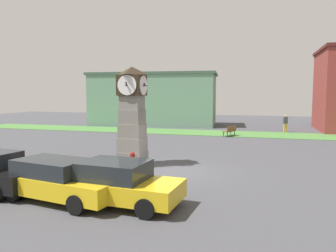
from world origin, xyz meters
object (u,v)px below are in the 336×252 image
at_px(clock_tower, 132,117).
at_px(bench, 230,130).
at_px(bollard_near_tower, 133,163).
at_px(bollard_mid_row, 104,168).
at_px(car_near_tower, 58,180).
at_px(pedestrian_crossing_lot, 285,122).
at_px(car_by_building, 120,183).

distance_m(clock_tower, bench, 14.21).
distance_m(bollard_near_tower, bollard_mid_row, 1.55).
height_order(car_near_tower, pedestrian_crossing_lot, pedestrian_crossing_lot).
height_order(bollard_mid_row, car_near_tower, car_near_tower).
xyz_separation_m(clock_tower, bollard_mid_row, (0.01, -3.21, -2.04)).
xyz_separation_m(clock_tower, car_by_building, (2.03, -5.92, -1.82)).
bearing_deg(clock_tower, bollard_mid_row, -89.79).
bearing_deg(bench, pedestrian_crossing_lot, 44.39).
bearing_deg(clock_tower, car_by_building, -71.05).
xyz_separation_m(car_by_building, bench, (1.63, 19.49, -0.23)).
bearing_deg(car_by_building, bollard_mid_row, 126.73).
bearing_deg(bench, car_near_tower, -101.27).
distance_m(car_near_tower, bench, 20.08).
distance_m(car_near_tower, car_by_building, 2.30).
height_order(clock_tower, bollard_near_tower, clock_tower).
height_order(clock_tower, bench, clock_tower).
height_order(clock_tower, pedestrian_crossing_lot, clock_tower).
relative_size(bollard_near_tower, car_near_tower, 0.22).
relative_size(clock_tower, bollard_near_tower, 4.81).
relative_size(bollard_near_tower, bollard_mid_row, 1.00).
bearing_deg(pedestrian_crossing_lot, car_by_building, -105.05).
height_order(clock_tower, car_near_tower, clock_tower).
bearing_deg(car_by_building, bench, 85.21).
bearing_deg(car_by_building, car_near_tower, -175.17).
relative_size(bollard_mid_row, pedestrian_crossing_lot, 0.63).
bearing_deg(car_near_tower, bollard_mid_row, 84.70).
relative_size(bollard_near_tower, car_by_building, 0.26).
distance_m(bollard_near_tower, car_by_building, 4.24).
bearing_deg(pedestrian_crossing_lot, clock_tower, -114.99).
bearing_deg(car_near_tower, pedestrian_crossing_lot, 70.19).
height_order(car_by_building, bench, car_by_building).
xyz_separation_m(clock_tower, bench, (3.66, 13.57, -2.05)).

